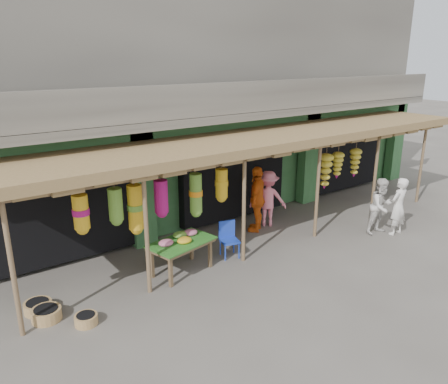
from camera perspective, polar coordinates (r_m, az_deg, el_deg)
ground at (r=11.73m, az=7.67°, el=-6.55°), size 80.00×80.00×0.00m
building at (r=14.67m, az=-5.26°, el=12.01°), size 16.40×6.80×7.00m
awning at (r=11.45m, az=5.01°, el=6.48°), size 14.00×2.70×2.79m
flower_table at (r=9.91m, az=-5.64°, el=-6.61°), size 1.63×1.16×0.89m
blue_chair at (r=10.74m, az=0.58°, el=-5.88°), size 0.52×0.53×0.88m
basket_left at (r=9.09m, az=-22.17°, el=-14.58°), size 0.69×0.69×0.23m
basket_mid at (r=9.41m, az=-23.13°, el=-13.64°), size 0.60×0.60×0.20m
basket_right at (r=8.73m, az=-17.56°, el=-15.61°), size 0.53×0.53×0.19m
person_front at (r=12.80m, az=21.79°, el=-1.76°), size 0.60×0.41×1.61m
person_right at (r=12.71m, az=19.85°, el=-1.76°), size 0.81×0.66×1.57m
person_vendor at (r=12.14m, az=4.35°, el=-0.89°), size 1.14×1.03×1.86m
person_shopper at (r=12.57m, az=5.76°, el=-0.85°), size 1.19×1.15×1.63m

